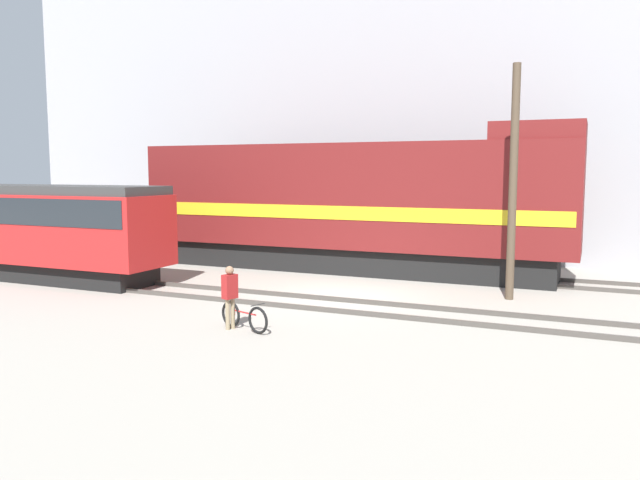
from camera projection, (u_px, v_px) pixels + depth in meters
ground_plane at (340, 297)px, 19.36m from camera, size 120.00×120.00×0.00m
track_near at (323, 303)px, 18.09m from camera, size 60.00×1.51×0.14m
track_far at (388, 271)px, 23.83m from camera, size 60.00×1.51×0.14m
building_backdrop at (437, 97)px, 29.64m from camera, size 43.66×6.00×14.80m
freight_locomotive at (352, 205)px, 24.16m from camera, size 16.84×3.04×5.52m
streetcar at (45, 226)px, 22.21m from camera, size 9.60×2.54×3.39m
bicycle at (244, 317)px, 15.28m from camera, size 1.61×0.66×0.73m
person at (230, 291)px, 15.34m from camera, size 0.32×0.41×1.58m
utility_pole_left at (513, 183)px, 18.64m from camera, size 0.25×0.25×7.05m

